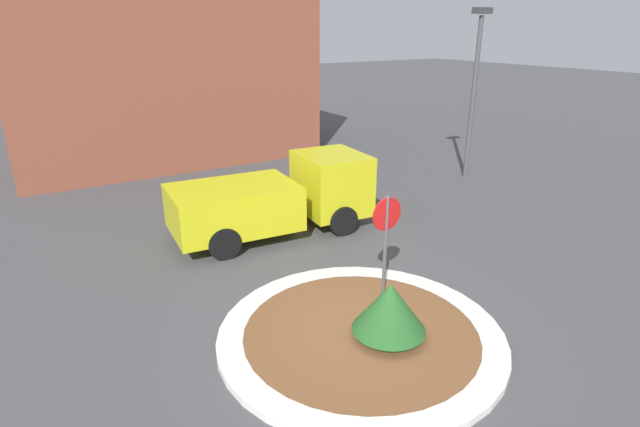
% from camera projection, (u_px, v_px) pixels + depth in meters
% --- Properties ---
extents(ground_plane, '(120.00, 120.00, 0.00)m').
position_uv_depth(ground_plane, '(360.00, 337.00, 8.95)').
color(ground_plane, '#474749').
extents(traffic_island, '(5.10, 5.10, 0.13)m').
position_uv_depth(traffic_island, '(360.00, 334.00, 8.93)').
color(traffic_island, silver).
rests_on(traffic_island, ground_plane).
extents(stop_sign, '(0.66, 0.07, 2.25)m').
position_uv_depth(stop_sign, '(386.00, 231.00, 9.57)').
color(stop_sign, '#4C4C51').
rests_on(stop_sign, ground_plane).
extents(island_shrub, '(1.30, 1.30, 1.03)m').
position_uv_depth(island_shrub, '(390.00, 307.00, 8.56)').
color(island_shrub, brown).
rests_on(island_shrub, traffic_island).
extents(utility_truck, '(5.37, 2.47, 1.99)m').
position_uv_depth(utility_truck, '(277.00, 197.00, 13.18)').
color(utility_truck, gold).
rests_on(utility_truck, ground_plane).
extents(storefront_building, '(11.54, 6.07, 7.68)m').
position_uv_depth(storefront_building, '(159.00, 63.00, 20.08)').
color(storefront_building, brown).
rests_on(storefront_building, ground_plane).
extents(light_pole, '(0.70, 0.30, 5.82)m').
position_uv_depth(light_pole, '(475.00, 81.00, 17.35)').
color(light_pole, '#4C4C51').
rests_on(light_pole, ground_plane).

